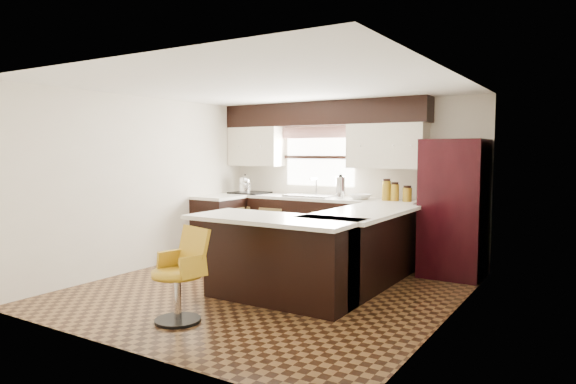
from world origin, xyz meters
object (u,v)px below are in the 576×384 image
Objects in this scene: peninsula_return at (279,261)px; refrigerator at (454,208)px; bar_chair at (177,276)px; peninsula_long at (360,251)px.

refrigerator is at bearing 58.90° from peninsula_return.
bar_chair reaches higher than peninsula_return.
bar_chair is (-0.46, -1.09, 0.01)m from peninsula_return.
peninsula_return is 0.92× the size of refrigerator.
peninsula_long is 2.29m from bar_chair.
refrigerator is (0.79, 1.21, 0.45)m from peninsula_long.
bar_chair is (-1.78, -3.28, -0.45)m from refrigerator.
peninsula_return is at bearing -121.10° from refrigerator.
peninsula_long and peninsula_return have the same top height.
peninsula_long is 1.52m from refrigerator.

